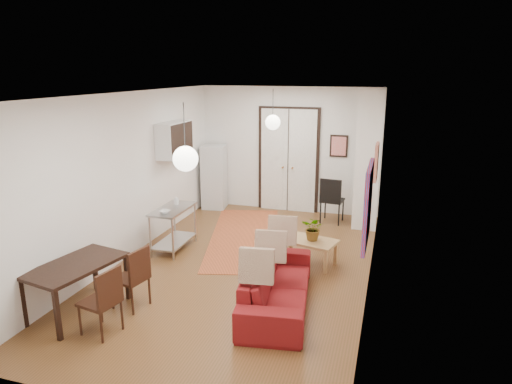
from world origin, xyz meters
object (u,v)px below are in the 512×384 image
(kitchen_counter, at_px, (173,224))
(sofa, at_px, (277,285))
(fridge, at_px, (214,177))
(dining_table, at_px, (76,269))
(black_side_chair, at_px, (333,195))
(dining_chair_near, at_px, (133,270))
(dining_chair_far, at_px, (103,292))
(coffee_table, at_px, (308,243))

(kitchen_counter, bearing_deg, sofa, -32.53)
(fridge, bearing_deg, sofa, -65.89)
(dining_table, xyz_separation_m, black_side_chair, (2.81, 5.01, -0.04))
(dining_chair_near, xyz_separation_m, black_side_chair, (2.21, 4.57, 0.08))
(dining_chair_near, height_order, dining_chair_far, same)
(sofa, bearing_deg, coffee_table, -12.88)
(black_side_chair, bearing_deg, sofa, 92.78)
(dining_chair_near, height_order, black_side_chair, black_side_chair)
(dining_chair_near, bearing_deg, fridge, -160.97)
(fridge, bearing_deg, dining_chair_far, -90.97)
(fridge, distance_m, dining_chair_near, 4.81)
(dining_chair_near, distance_m, black_side_chair, 5.08)
(fridge, distance_m, black_side_chair, 2.90)
(dining_table, relative_size, dining_chair_far, 1.59)
(coffee_table, height_order, black_side_chair, black_side_chair)
(dining_table, height_order, black_side_chair, black_side_chair)
(coffee_table, height_order, kitchen_counter, kitchen_counter)
(sofa, height_order, kitchen_counter, kitchen_counter)
(dining_chair_far, bearing_deg, black_side_chair, 168.22)
(sofa, xyz_separation_m, dining_chair_near, (-1.97, -0.54, 0.20))
(dining_chair_near, relative_size, dining_chair_far, 1.00)
(kitchen_counter, xyz_separation_m, dining_chair_near, (0.40, -2.03, 0.02))
(sofa, relative_size, fridge, 1.44)
(dining_table, distance_m, dining_chair_far, 0.67)
(black_side_chair, bearing_deg, dining_chair_near, 70.37)
(fridge, distance_m, dining_table, 5.20)
(kitchen_counter, bearing_deg, dining_table, -95.10)
(black_side_chair, bearing_deg, dining_chair_far, 73.42)
(kitchen_counter, relative_size, dining_chair_near, 1.17)
(dining_chair_far, height_order, black_side_chair, black_side_chair)
(kitchen_counter, height_order, dining_table, kitchen_counter)
(dining_table, xyz_separation_m, dining_chair_near, (0.60, 0.44, -0.13))
(coffee_table, relative_size, fridge, 0.71)
(dining_chair_far, bearing_deg, dining_chair_near, -169.02)
(kitchen_counter, height_order, fridge, fridge)
(sofa, height_order, dining_table, dining_table)
(coffee_table, xyz_separation_m, kitchen_counter, (-2.50, -0.09, 0.12))
(kitchen_counter, relative_size, fridge, 0.69)
(dining_table, distance_m, black_side_chair, 5.75)
(coffee_table, height_order, dining_table, dining_table)
(fridge, bearing_deg, dining_table, -97.19)
(black_side_chair, bearing_deg, dining_table, 66.88)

